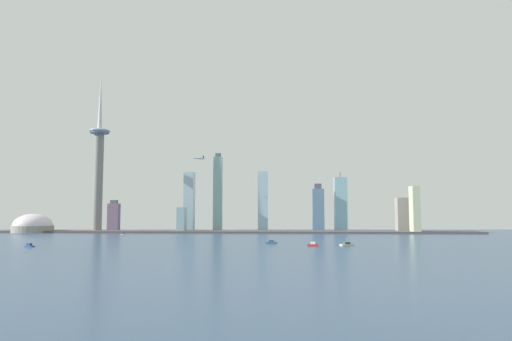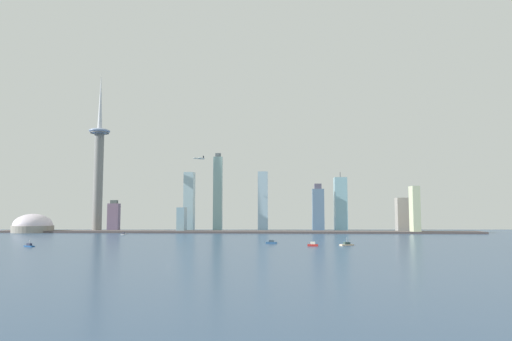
{
  "view_description": "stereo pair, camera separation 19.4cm",
  "coord_description": "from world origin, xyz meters",
  "px_view_note": "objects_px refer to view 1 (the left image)",
  "views": [
    {
      "loc": [
        83.36,
        -345.39,
        39.26
      ],
      "look_at": [
        37.27,
        503.81,
        113.2
      ],
      "focal_mm": 32.83,
      "sensor_mm": 36.0,
      "label": 1
    },
    {
      "loc": [
        83.55,
        -345.38,
        39.26
      ],
      "look_at": [
        37.27,
        503.81,
        113.2
      ],
      "focal_mm": 32.83,
      "sensor_mm": 36.0,
      "label": 2
    }
  ],
  "objects_px": {
    "boat_3": "(313,245)",
    "skyscraper_4": "(114,216)",
    "airplane": "(199,158)",
    "stadium_dome": "(33,226)",
    "boat_4": "(347,244)",
    "boat_5": "(29,245)",
    "skyscraper_7": "(402,215)",
    "observation_tower": "(99,162)",
    "skyscraper_6": "(263,201)",
    "skyscraper_0": "(182,220)",
    "skyscraper_1": "(189,201)",
    "skyscraper_2": "(318,209)",
    "skyscraper_3": "(415,210)",
    "skyscraper_8": "(218,193)",
    "skyscraper_5": "(341,204)",
    "boat_2": "(271,242)",
    "boat_1": "(123,234)"
  },
  "relations": [
    {
      "from": "skyscraper_1",
      "to": "boat_3",
      "type": "height_order",
      "value": "skyscraper_1"
    },
    {
      "from": "skyscraper_2",
      "to": "observation_tower",
      "type": "bearing_deg",
      "value": -170.63
    },
    {
      "from": "skyscraper_2",
      "to": "skyscraper_8",
      "type": "relative_size",
      "value": 0.6
    },
    {
      "from": "skyscraper_1",
      "to": "airplane",
      "type": "height_order",
      "value": "airplane"
    },
    {
      "from": "skyscraper_0",
      "to": "skyscraper_6",
      "type": "bearing_deg",
      "value": 31.09
    },
    {
      "from": "skyscraper_7",
      "to": "boat_2",
      "type": "distance_m",
      "value": 410.98
    },
    {
      "from": "skyscraper_6",
      "to": "airplane",
      "type": "height_order",
      "value": "airplane"
    },
    {
      "from": "skyscraper_3",
      "to": "skyscraper_6",
      "type": "bearing_deg",
      "value": 157.28
    },
    {
      "from": "skyscraper_7",
      "to": "boat_1",
      "type": "relative_size",
      "value": 3.59
    },
    {
      "from": "observation_tower",
      "to": "boat_3",
      "type": "xyz_separation_m",
      "value": [
        385.6,
        -342.09,
        -131.21
      ]
    },
    {
      "from": "boat_1",
      "to": "boat_4",
      "type": "bearing_deg",
      "value": -130.21
    },
    {
      "from": "skyscraper_2",
      "to": "boat_4",
      "type": "distance_m",
      "value": 402.57
    },
    {
      "from": "observation_tower",
      "to": "skyscraper_8",
      "type": "bearing_deg",
      "value": 15.52
    },
    {
      "from": "stadium_dome",
      "to": "boat_1",
      "type": "bearing_deg",
      "value": -21.08
    },
    {
      "from": "skyscraper_0",
      "to": "boat_1",
      "type": "distance_m",
      "value": 125.87
    },
    {
      "from": "airplane",
      "to": "boat_5",
      "type": "bearing_deg",
      "value": 38.24
    },
    {
      "from": "boat_3",
      "to": "skyscraper_2",
      "type": "bearing_deg",
      "value": 94.14
    },
    {
      "from": "skyscraper_0",
      "to": "boat_4",
      "type": "height_order",
      "value": "skyscraper_0"
    },
    {
      "from": "skyscraper_3",
      "to": "skyscraper_8",
      "type": "height_order",
      "value": "skyscraper_8"
    },
    {
      "from": "skyscraper_0",
      "to": "skyscraper_6",
      "type": "distance_m",
      "value": 177.2
    },
    {
      "from": "observation_tower",
      "to": "skyscraper_6",
      "type": "xyz_separation_m",
      "value": [
        312.61,
        82.87,
        -72.98
      ]
    },
    {
      "from": "stadium_dome",
      "to": "boat_4",
      "type": "bearing_deg",
      "value": -29.5
    },
    {
      "from": "skyscraper_0",
      "to": "boat_2",
      "type": "distance_m",
      "value": 345.16
    },
    {
      "from": "skyscraper_3",
      "to": "boat_4",
      "type": "bearing_deg",
      "value": -118.36
    },
    {
      "from": "skyscraper_2",
      "to": "boat_3",
      "type": "relative_size",
      "value": 7.71
    },
    {
      "from": "boat_2",
      "to": "skyscraper_2",
      "type": "bearing_deg",
      "value": 86.1
    },
    {
      "from": "skyscraper_2",
      "to": "skyscraper_8",
      "type": "distance_m",
      "value": 204.02
    },
    {
      "from": "boat_4",
      "to": "skyscraper_6",
      "type": "bearing_deg",
      "value": 80.83
    },
    {
      "from": "boat_1",
      "to": "airplane",
      "type": "bearing_deg",
      "value": -43.15
    },
    {
      "from": "boat_5",
      "to": "skyscraper_5",
      "type": "bearing_deg",
      "value": 76.06
    },
    {
      "from": "skyscraper_2",
      "to": "skyscraper_7",
      "type": "relative_size",
      "value": 1.46
    },
    {
      "from": "observation_tower",
      "to": "skyscraper_1",
      "type": "height_order",
      "value": "observation_tower"
    },
    {
      "from": "skyscraper_8",
      "to": "boat_5",
      "type": "bearing_deg",
      "value": -109.37
    },
    {
      "from": "skyscraper_7",
      "to": "boat_4",
      "type": "height_order",
      "value": "skyscraper_7"
    },
    {
      "from": "skyscraper_2",
      "to": "skyscraper_3",
      "type": "xyz_separation_m",
      "value": [
        162.42,
        -101.64,
        -2.09
      ]
    },
    {
      "from": "skyscraper_2",
      "to": "airplane",
      "type": "xyz_separation_m",
      "value": [
        -235.19,
        -38.08,
        99.03
      ]
    },
    {
      "from": "observation_tower",
      "to": "boat_5",
      "type": "bearing_deg",
      "value": -78.98
    },
    {
      "from": "boat_4",
      "to": "boat_5",
      "type": "height_order",
      "value": "boat_4"
    },
    {
      "from": "airplane",
      "to": "stadium_dome",
      "type": "bearing_deg",
      "value": -24.12
    },
    {
      "from": "skyscraper_0",
      "to": "skyscraper_1",
      "type": "xyz_separation_m",
      "value": [
        -0.76,
        73.2,
        35.92
      ]
    },
    {
      "from": "observation_tower",
      "to": "skyscraper_3",
      "type": "bearing_deg",
      "value": -3.1
    },
    {
      "from": "boat_3",
      "to": "skyscraper_5",
      "type": "bearing_deg",
      "value": 88.17
    },
    {
      "from": "observation_tower",
      "to": "boat_4",
      "type": "xyz_separation_m",
      "value": [
        425.0,
        -330.4,
        -131.56
      ]
    },
    {
      "from": "skyscraper_0",
      "to": "boat_3",
      "type": "distance_m",
      "value": 402.51
    },
    {
      "from": "stadium_dome",
      "to": "skyscraper_1",
      "type": "relative_size",
      "value": 0.62
    },
    {
      "from": "skyscraper_3",
      "to": "skyscraper_7",
      "type": "distance_m",
      "value": 60.17
    },
    {
      "from": "airplane",
      "to": "skyscraper_3",
      "type": "bearing_deg",
      "value": 135.5
    },
    {
      "from": "skyscraper_0",
      "to": "skyscraper_3",
      "type": "relative_size",
      "value": 0.55
    },
    {
      "from": "observation_tower",
      "to": "skyscraper_1",
      "type": "distance_m",
      "value": 191.36
    },
    {
      "from": "boat_3",
      "to": "skyscraper_4",
      "type": "bearing_deg",
      "value": 141.74
    }
  ]
}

